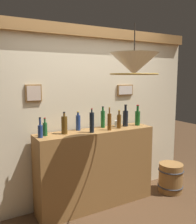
# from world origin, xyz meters

# --- Properties ---
(panelled_rear_partition) EXTENTS (3.41, 0.15, 2.41)m
(panelled_rear_partition) POSITION_xyz_m (-0.00, 1.10, 1.28)
(panelled_rear_partition) COLOR beige
(panelled_rear_partition) RESTS_ON ground
(bar_shelf_unit) EXTENTS (1.62, 0.38, 1.04)m
(bar_shelf_unit) POSITION_xyz_m (0.00, 0.83, 0.52)
(bar_shelf_unit) COLOR olive
(bar_shelf_unit) RESTS_ON ground
(liquor_bottle_mezcal) EXTENTS (0.06, 0.06, 0.24)m
(liquor_bottle_mezcal) POSITION_xyz_m (-0.75, 0.81, 1.13)
(liquor_bottle_mezcal) COLOR navy
(liquor_bottle_mezcal) RESTS_ON bar_shelf_unit
(liquor_bottle_bourbon) EXTENTS (0.06, 0.06, 0.31)m
(liquor_bottle_bourbon) POSITION_xyz_m (-0.11, 0.75, 1.18)
(liquor_bottle_bourbon) COLOR black
(liquor_bottle_bourbon) RESTS_ON bar_shelf_unit
(liquor_bottle_port) EXTENTS (0.06, 0.06, 0.25)m
(liquor_bottle_port) POSITION_xyz_m (0.34, 0.80, 1.14)
(liquor_bottle_port) COLOR #5D3A13
(liquor_bottle_port) RESTS_ON bar_shelf_unit
(liquor_bottle_amaro) EXTENTS (0.07, 0.07, 0.30)m
(liquor_bottle_amaro) POSITION_xyz_m (0.69, 0.84, 1.16)
(liquor_bottle_amaro) COLOR #195821
(liquor_bottle_amaro) RESTS_ON bar_shelf_unit
(liquor_bottle_brandy) EXTENTS (0.06, 0.06, 0.25)m
(liquor_bottle_brandy) POSITION_xyz_m (-0.20, 0.95, 1.15)
(liquor_bottle_brandy) COLOR navy
(liquor_bottle_brandy) RESTS_ON bar_shelf_unit
(liquor_bottle_sherry) EXTENTS (0.06, 0.06, 0.29)m
(liquor_bottle_sherry) POSITION_xyz_m (0.17, 0.95, 1.17)
(liquor_bottle_sherry) COLOR #185722
(liquor_bottle_sherry) RESTS_ON bar_shelf_unit
(liquor_bottle_tequila) EXTENTS (0.05, 0.05, 0.22)m
(liquor_bottle_tequila) POSITION_xyz_m (-0.68, 0.87, 1.13)
(liquor_bottle_tequila) COLOR #1A5326
(liquor_bottle_tequila) RESTS_ON bar_shelf_unit
(liquor_bottle_vodka) EXTENTS (0.05, 0.05, 0.31)m
(liquor_bottle_vodka) POSITION_xyz_m (0.16, 0.76, 1.16)
(liquor_bottle_vodka) COLOR brown
(liquor_bottle_vodka) RESTS_ON bar_shelf_unit
(liquor_bottle_whiskey) EXTENTS (0.07, 0.07, 0.27)m
(liquor_bottle_whiskey) POSITION_xyz_m (-0.44, 0.85, 1.16)
(liquor_bottle_whiskey) COLOR #583B13
(liquor_bottle_whiskey) RESTS_ON bar_shelf_unit
(liquor_bottle_rum) EXTENTS (0.07, 0.07, 0.31)m
(liquor_bottle_rum) POSITION_xyz_m (0.50, 0.87, 1.17)
(liquor_bottle_rum) COLOR black
(liquor_bottle_rum) RESTS_ON bar_shelf_unit
(glass_tumbler_rocks) EXTENTS (0.08, 0.08, 0.09)m
(glass_tumbler_rocks) POSITION_xyz_m (0.38, 0.90, 1.09)
(glass_tumbler_rocks) COLOR silver
(glass_tumbler_rocks) RESTS_ON bar_shelf_unit
(pendant_lamp) EXTENTS (0.52, 0.52, 0.53)m
(pendant_lamp) POSITION_xyz_m (0.11, 0.19, 1.87)
(pendant_lamp) COLOR #EFE5C6
(wooden_barrel) EXTENTS (0.38, 0.38, 0.44)m
(wooden_barrel) POSITION_xyz_m (1.18, 0.62, 0.22)
(wooden_barrel) COLOR olive
(wooden_barrel) RESTS_ON ground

